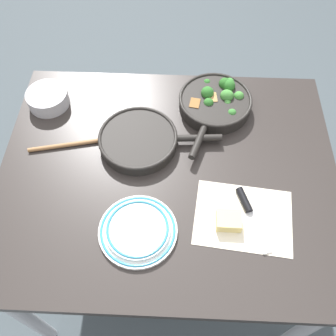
{
  "coord_description": "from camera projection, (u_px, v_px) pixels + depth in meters",
  "views": [
    {
      "loc": [
        0.03,
        -0.68,
        1.82
      ],
      "look_at": [
        0.0,
        0.0,
        0.79
      ],
      "focal_mm": 40.0,
      "sensor_mm": 36.0,
      "label": 1
    }
  ],
  "objects": [
    {
      "name": "wooden_spoon",
      "position": [
        97.0,
        141.0,
        1.32
      ],
      "size": [
        0.38,
        0.11,
        0.02
      ],
      "rotation": [
        0.0,
        0.0,
        0.22
      ],
      "color": "#996B42",
      "rests_on": "dining_table_red"
    },
    {
      "name": "skillet_broccoli",
      "position": [
        216.0,
        102.0,
        1.39
      ],
      "size": [
        0.27,
        0.4,
        0.08
      ],
      "rotation": [
        0.0,
        0.0,
        4.39
      ],
      "color": "black",
      "rests_on": "dining_table_red"
    },
    {
      "name": "dinner_plate_stack",
      "position": [
        138.0,
        230.0,
        1.13
      ],
      "size": [
        0.24,
        0.24,
        0.03
      ],
      "color": "white",
      "rests_on": "dining_table_red"
    },
    {
      "name": "dining_table_red",
      "position": [
        168.0,
        185.0,
        1.33
      ],
      "size": [
        1.14,
        0.93,
        0.77
      ],
      "color": "#2D2826",
      "rests_on": "ground_plane"
    },
    {
      "name": "prep_bowl_steel",
      "position": [
        48.0,
        98.0,
        1.4
      ],
      "size": [
        0.15,
        0.15,
        0.06
      ],
      "color": "#B7B7BC",
      "rests_on": "dining_table_red"
    },
    {
      "name": "cheese_block",
      "position": [
        229.0,
        221.0,
        1.14
      ],
      "size": [
        0.08,
        0.06,
        0.04
      ],
      "color": "#EFD67A",
      "rests_on": "dining_table_red"
    },
    {
      "name": "grater_knife",
      "position": [
        249.0,
        210.0,
        1.17
      ],
      "size": [
        0.1,
        0.22,
        0.02
      ],
      "rotation": [
        0.0,
        0.0,
        5.05
      ],
      "color": "silver",
      "rests_on": "dining_table_red"
    },
    {
      "name": "skillet_eggs",
      "position": [
        139.0,
        140.0,
        1.3
      ],
      "size": [
        0.43,
        0.28,
        0.04
      ],
      "rotation": [
        0.0,
        0.0,
        0.07
      ],
      "color": "black",
      "rests_on": "dining_table_red"
    },
    {
      "name": "parchment_sheet",
      "position": [
        243.0,
        217.0,
        1.16
      ],
      "size": [
        0.32,
        0.26,
        0.0
      ],
      "color": "silver",
      "rests_on": "dining_table_red"
    },
    {
      "name": "ground_plane",
      "position": [
        168.0,
        253.0,
        1.9
      ],
      "size": [
        14.0,
        14.0,
        0.0
      ],
      "primitive_type": "plane",
      "color": "#424C51"
    }
  ]
}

